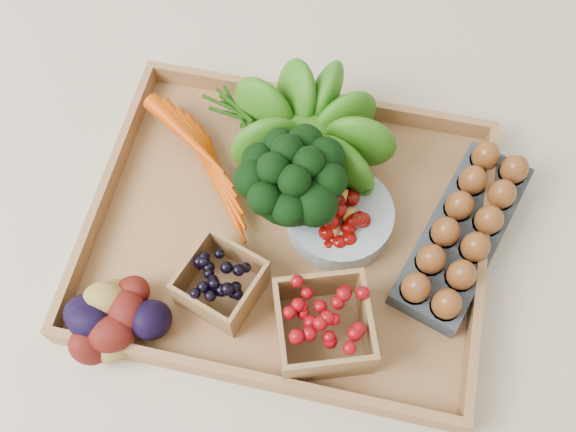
% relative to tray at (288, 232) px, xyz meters
% --- Properties ---
extents(ground, '(4.00, 4.00, 0.00)m').
position_rel_tray_xyz_m(ground, '(0.00, 0.00, -0.01)').
color(ground, beige).
rests_on(ground, ground).
extents(tray, '(0.55, 0.45, 0.01)m').
position_rel_tray_xyz_m(tray, '(0.00, 0.00, 0.00)').
color(tray, '#A07143').
rests_on(tray, ground).
extents(carrots, '(0.19, 0.13, 0.04)m').
position_rel_tray_xyz_m(carrots, '(-0.13, 0.06, 0.03)').
color(carrots, '#C53E01').
rests_on(carrots, tray).
extents(lettuce, '(0.16, 0.16, 0.16)m').
position_rel_tray_xyz_m(lettuce, '(0.00, 0.12, 0.09)').
color(lettuce, '#174E0C').
rests_on(lettuce, tray).
extents(broccoli, '(0.15, 0.15, 0.12)m').
position_rel_tray_xyz_m(broccoli, '(-0.00, 0.02, 0.07)').
color(broccoli, black).
rests_on(broccoli, tray).
extents(cherry_bowl, '(0.15, 0.15, 0.04)m').
position_rel_tray_xyz_m(cherry_bowl, '(0.07, 0.03, 0.03)').
color(cherry_bowl, '#8C9EA5').
rests_on(cherry_bowl, tray).
extents(egg_carton, '(0.18, 0.29, 0.03)m').
position_rel_tray_xyz_m(egg_carton, '(0.24, 0.04, 0.02)').
color(egg_carton, '#333941').
rests_on(egg_carton, tray).
extents(potatoes, '(0.15, 0.15, 0.09)m').
position_rel_tray_xyz_m(potatoes, '(-0.19, -0.19, 0.05)').
color(potatoes, '#470E0B').
rests_on(potatoes, tray).
extents(punnet_blackberry, '(0.12, 0.12, 0.07)m').
position_rel_tray_xyz_m(punnet_blackberry, '(-0.07, -0.11, 0.04)').
color(punnet_blackberry, black).
rests_on(punnet_blackberry, tray).
extents(punnet_raspberry, '(0.15, 0.15, 0.08)m').
position_rel_tray_xyz_m(punnet_raspberry, '(0.08, -0.14, 0.05)').
color(punnet_raspberry, maroon).
rests_on(punnet_raspberry, tray).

